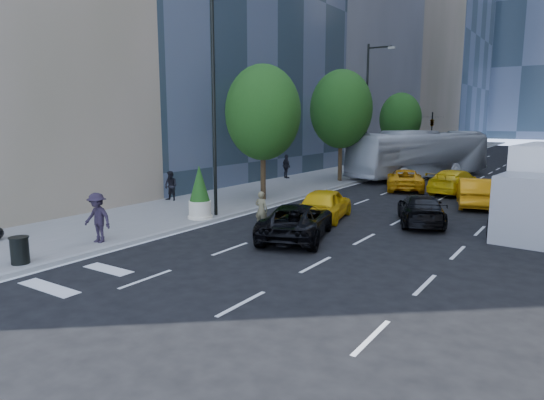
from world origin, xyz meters
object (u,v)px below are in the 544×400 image
Objects in this scene: skateboarder at (261,212)px; black_sedan_mercedes at (421,209)px; city_bus at (420,154)px; black_sedan_lincoln at (297,221)px; planter_shrub at (200,193)px; trash_can at (20,251)px.

skateboarder reaches higher than black_sedan_mercedes.
city_bus is at bearing -96.12° from skateboarder.
skateboarder is 0.34× the size of black_sedan_mercedes.
city_bus is at bearing -94.77° from black_sedan_mercedes.
black_sedan_lincoln is 2.05× the size of planter_shrub.
black_sedan_mercedes is at bearing 30.19° from planter_shrub.
black_sedan_lincoln is at bearing -3.46° from planter_shrub.
planter_shrub is at bearing 90.00° from trash_can.
trash_can is 0.34× the size of planter_shrub.
trash_can is (-3.40, -30.64, -1.31)m from city_bus.
trash_can is at bearing 35.81° from black_sedan_mercedes.
skateboarder is at bearing 0.00° from planter_shrub.
planter_shrub is at bearing -75.93° from city_bus.
black_sedan_lincoln is 0.37× the size of city_bus.
skateboarder is at bearing -67.23° from city_bus.
black_sedan_mercedes is at bearing -50.45° from city_bus.
planter_shrub is (0.00, 8.42, 0.75)m from trash_can.
black_sedan_mercedes is 5.57× the size of trash_can.
black_sedan_mercedes is (5.19, 5.00, -0.12)m from skateboarder.
planter_shrub reaches higher than black_sedan_mercedes.
city_bus is (-1.90, 22.54, 1.18)m from black_sedan_lincoln.
black_sedan_lincoln is at bearing 164.31° from skateboarder.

